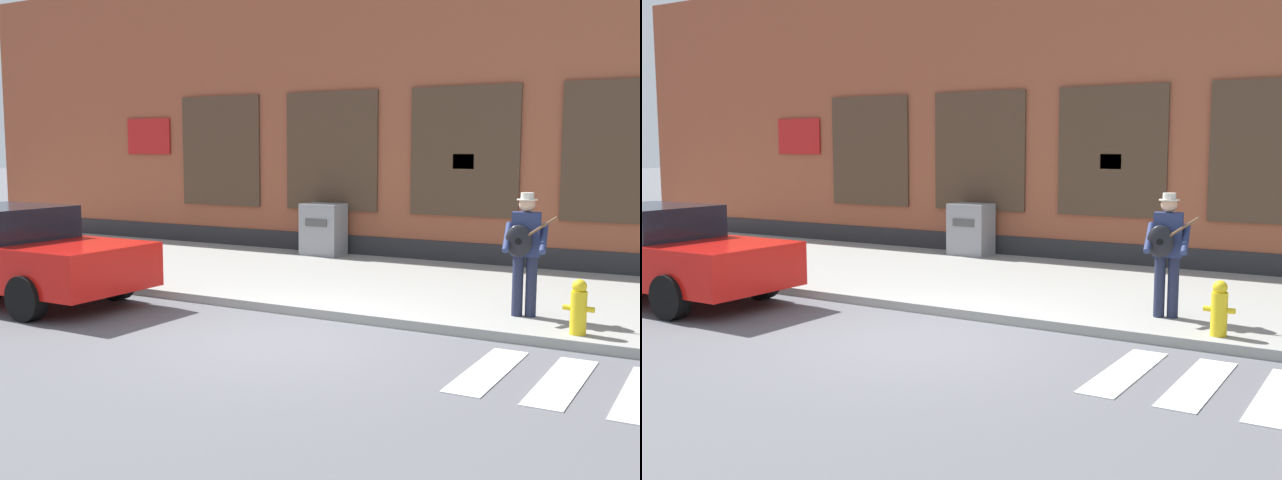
{
  "view_description": "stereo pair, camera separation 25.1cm",
  "coord_description": "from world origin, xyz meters",
  "views": [
    {
      "loc": [
        4.99,
        -7.95,
        2.44
      ],
      "look_at": [
        -0.43,
        1.55,
        1.11
      ],
      "focal_mm": 42.0,
      "sensor_mm": 36.0,
      "label": 1
    },
    {
      "loc": [
        5.21,
        -7.82,
        2.44
      ],
      "look_at": [
        -0.43,
        1.55,
        1.11
      ],
      "focal_mm": 42.0,
      "sensor_mm": 36.0,
      "label": 2
    }
  ],
  "objects": [
    {
      "name": "building_backdrop",
      "position": [
        -0.0,
        8.66,
        3.28
      ],
      "size": [
        28.0,
        4.06,
        6.57
      ],
      "color": "brown",
      "rests_on": "ground"
    },
    {
      "name": "ground_plane",
      "position": [
        0.0,
        0.0,
        0.0
      ],
      "size": [
        160.0,
        160.0,
        0.0
      ],
      "primitive_type": "plane",
      "color": "#56565B"
    },
    {
      "name": "sidewalk",
      "position": [
        0.0,
        3.96,
        0.07
      ],
      "size": [
        28.0,
        5.42,
        0.14
      ],
      "color": "gray",
      "rests_on": "ground"
    },
    {
      "name": "utility_box",
      "position": [
        -3.01,
        6.22,
        0.7
      ],
      "size": [
        0.89,
        0.65,
        1.13
      ],
      "color": "gray",
      "rests_on": "sidewalk"
    },
    {
      "name": "red_car",
      "position": [
        -5.22,
        -0.05,
        0.77
      ],
      "size": [
        4.61,
        2.01,
        1.53
      ],
      "color": "red",
      "rests_on": "ground"
    },
    {
      "name": "fire_hydrant",
      "position": [
        3.26,
        1.6,
        0.48
      ],
      "size": [
        0.38,
        0.2,
        0.7
      ],
      "color": "gold",
      "rests_on": "sidewalk"
    },
    {
      "name": "busker",
      "position": [
        2.39,
        2.27,
        1.11
      ],
      "size": [
        0.75,
        0.6,
        1.72
      ],
      "color": "#1E233D",
      "rests_on": "sidewalk"
    }
  ]
}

